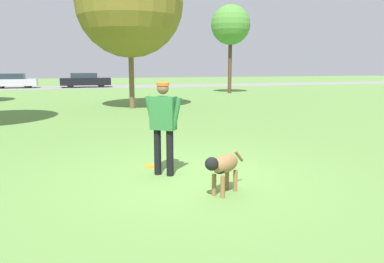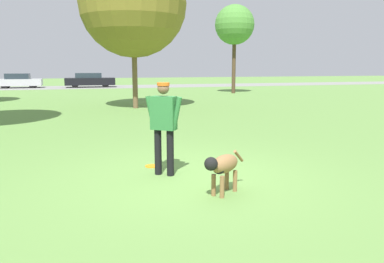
{
  "view_description": "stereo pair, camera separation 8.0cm",
  "coord_description": "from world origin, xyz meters",
  "views": [
    {
      "loc": [
        -1.89,
        -6.27,
        1.97
      ],
      "look_at": [
        -0.06,
        -0.41,
        0.9
      ],
      "focal_mm": 35.0,
      "sensor_mm": 36.0,
      "label": 1
    },
    {
      "loc": [
        -1.81,
        -6.3,
        1.97
      ],
      "look_at": [
        -0.06,
        -0.41,
        0.9
      ],
      "focal_mm": 35.0,
      "sensor_mm": 36.0,
      "label": 2
    }
  ],
  "objects": [
    {
      "name": "parked_car_silver",
      "position": [
        -7.19,
        31.49,
        0.65
      ],
      "size": [
        3.9,
        1.7,
        1.33
      ],
      "rotation": [
        0.0,
        0.0,
        -0.0
      ],
      "color": "#B7B7BC",
      "rests_on": "ground_plane"
    },
    {
      "name": "tree_mid_center",
      "position": [
        0.68,
        11.56,
        4.81
      ],
      "size": [
        4.9,
        4.9,
        7.26
      ],
      "color": "brown",
      "rests_on": "ground_plane"
    },
    {
      "name": "parked_car_black",
      "position": [
        -0.92,
        30.88,
        0.67
      ],
      "size": [
        4.61,
        1.74,
        1.36
      ],
      "rotation": [
        0.0,
        0.0,
        -0.01
      ],
      "color": "black",
      "rests_on": "ground_plane"
    },
    {
      "name": "tree_far_right",
      "position": [
        9.12,
        19.62,
        4.91
      ],
      "size": [
        2.85,
        2.85,
        6.37
      ],
      "color": "#4C3826",
      "rests_on": "ground_plane"
    },
    {
      "name": "person",
      "position": [
        -0.4,
        0.23,
        1.01
      ],
      "size": [
        0.62,
        0.5,
        1.69
      ],
      "rotation": [
        0.0,
        0.0,
        -0.65
      ],
      "color": "black",
      "rests_on": "ground_plane"
    },
    {
      "name": "ground_plane",
      "position": [
        0.0,
        0.0,
        0.0
      ],
      "size": [
        120.0,
        120.0,
        0.0
      ],
      "primitive_type": "plane",
      "color": "#608C42"
    },
    {
      "name": "dog",
      "position": [
        0.24,
        -1.08,
        0.46
      ],
      "size": [
        0.91,
        0.72,
        0.66
      ],
      "rotation": [
        0.0,
        0.0,
        3.77
      ],
      "color": "olive",
      "rests_on": "ground_plane"
    },
    {
      "name": "frisbee",
      "position": [
        -0.52,
        0.87,
        0.01
      ],
      "size": [
        0.26,
        0.26,
        0.02
      ],
      "color": "orange",
      "rests_on": "ground_plane"
    },
    {
      "name": "far_road_strip",
      "position": [
        0.0,
        31.17,
        0.01
      ],
      "size": [
        120.0,
        6.0,
        0.01
      ],
      "color": "gray",
      "rests_on": "ground_plane"
    }
  ]
}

